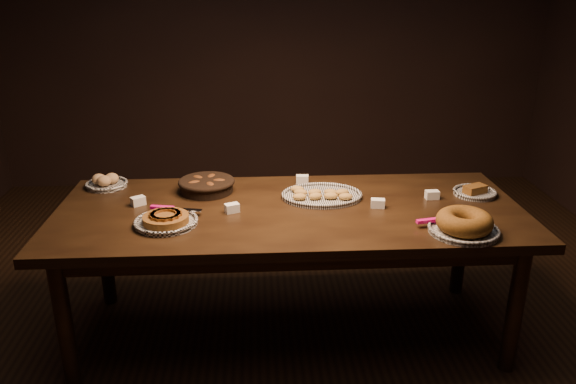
{
  "coord_description": "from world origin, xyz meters",
  "views": [
    {
      "loc": [
        -0.17,
        -2.67,
        1.85
      ],
      "look_at": [
        -0.01,
        0.05,
        0.82
      ],
      "focal_mm": 35.0,
      "sensor_mm": 36.0,
      "label": 1
    }
  ],
  "objects": [
    {
      "name": "madeleine_platter",
      "position": [
        0.18,
        0.13,
        0.77
      ],
      "size": [
        0.43,
        0.35,
        0.05
      ],
      "rotation": [
        0.0,
        0.0,
        -0.38
      ],
      "color": "black",
      "rests_on": "buffet_table"
    },
    {
      "name": "bundt_cake_plate",
      "position": [
        0.79,
        -0.35,
        0.79
      ],
      "size": [
        0.37,
        0.33,
        0.1
      ],
      "rotation": [
        0.0,
        0.0,
        0.07
      ],
      "color": "black",
      "rests_on": "buffet_table"
    },
    {
      "name": "bread_roll_plate",
      "position": [
        -1.02,
        0.38,
        0.78
      ],
      "size": [
        0.23,
        0.23,
        0.07
      ],
      "rotation": [
        0.0,
        0.0,
        0.43
      ],
      "color": "white",
      "rests_on": "buffet_table"
    },
    {
      "name": "ground",
      "position": [
        0.0,
        0.0,
        0.0
      ],
      "size": [
        5.0,
        5.0,
        0.0
      ],
      "primitive_type": "plane",
      "color": "black",
      "rests_on": "ground"
    },
    {
      "name": "croissant_basket",
      "position": [
        -0.45,
        0.26,
        0.79
      ],
      "size": [
        0.37,
        0.37,
        0.08
      ],
      "rotation": [
        0.0,
        0.0,
        -0.39
      ],
      "color": "black",
      "rests_on": "buffet_table"
    },
    {
      "name": "loaf_plate",
      "position": [
        1.02,
        0.13,
        0.77
      ],
      "size": [
        0.23,
        0.23,
        0.05
      ],
      "rotation": [
        0.0,
        0.0,
        0.42
      ],
      "color": "black",
      "rests_on": "buffet_table"
    },
    {
      "name": "buffet_table",
      "position": [
        0.0,
        0.0,
        0.68
      ],
      "size": [
        2.4,
        1.0,
        0.75
      ],
      "color": "black",
      "rests_on": "ground"
    },
    {
      "name": "tent_cards",
      "position": [
        0.05,
        0.1,
        0.77
      ],
      "size": [
        1.64,
        0.48,
        0.04
      ],
      "color": "white",
      "rests_on": "buffet_table"
    },
    {
      "name": "apple_tart_plate",
      "position": [
        -0.61,
        -0.17,
        0.77
      ],
      "size": [
        0.32,
        0.32,
        0.06
      ],
      "rotation": [
        0.0,
        0.0,
        -0.12
      ],
      "color": "white",
      "rests_on": "buffet_table"
    }
  ]
}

